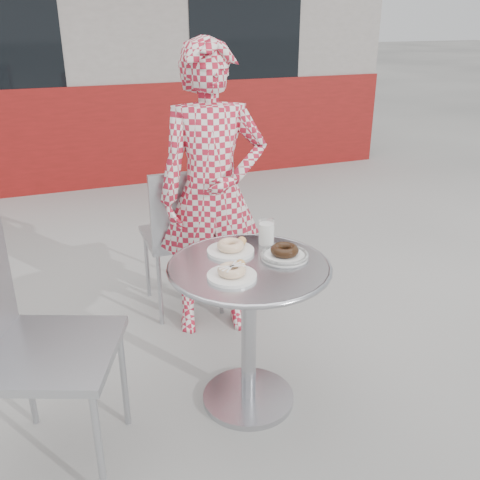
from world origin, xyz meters
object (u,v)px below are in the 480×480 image
object	(u,v)px
seated_person	(213,195)
plate_near	(232,272)
bistro_table	(249,301)
milk_cup	(266,233)
chair_left	(54,396)
chair_far	(183,264)
plate_checker	(284,254)
plate_far	(231,248)

from	to	relation	value
seated_person	plate_near	world-z (taller)	seated_person
bistro_table	milk_cup	xyz separation A→B (m)	(0.15, 0.17, 0.22)
bistro_table	chair_left	size ratio (longest dim) A/B	0.70
plate_near	milk_cup	distance (m)	0.36
bistro_table	chair_left	world-z (taller)	chair_left
chair_far	milk_cup	distance (m)	0.92
plate_checker	chair_left	bearing A→B (deg)	-176.07
plate_near	milk_cup	world-z (taller)	milk_cup
bistro_table	chair_far	xyz separation A→B (m)	(-0.03, 0.94, -0.24)
plate_far	plate_checker	distance (m)	0.23
plate_checker	milk_cup	world-z (taller)	milk_cup
bistro_table	plate_checker	world-z (taller)	plate_checker
plate_far	milk_cup	bearing A→B (deg)	8.68
chair_far	chair_left	bearing A→B (deg)	52.89
bistro_table	seated_person	size ratio (longest dim) A/B	0.45
plate_far	plate_checker	xyz separation A→B (m)	(0.19, -0.13, -0.00)
plate_far	plate_checker	bearing A→B (deg)	-34.77
chair_left	seated_person	bearing A→B (deg)	-28.30
chair_far	plate_checker	distance (m)	1.04
plate_near	bistro_table	bearing A→B (deg)	37.40
chair_left	plate_far	distance (m)	0.90
bistro_table	plate_checker	distance (m)	0.25
chair_left	chair_far	bearing A→B (deg)	-16.10
chair_left	plate_far	world-z (taller)	chair_left
chair_left	plate_far	xyz separation A→B (m)	(0.78, 0.20, 0.40)
plate_checker	bistro_table	bearing A→B (deg)	-175.35
seated_person	milk_cup	distance (m)	0.52
plate_near	chair_left	bearing A→B (deg)	177.93
chair_left	bistro_table	bearing A→B (deg)	-64.18
chair_left	milk_cup	bearing A→B (deg)	-54.82
seated_person	plate_far	bearing A→B (deg)	-89.98
chair_far	plate_far	bearing A→B (deg)	91.32
chair_far	plate_far	world-z (taller)	chair_far
bistro_table	chair_left	distance (m)	0.84
milk_cup	seated_person	bearing A→B (deg)	98.45
bistro_table	chair_left	bearing A→B (deg)	-176.22
bistro_table	plate_far	bearing A→B (deg)	99.44
plate_checker	milk_cup	bearing A→B (deg)	94.66
bistro_table	milk_cup	size ratio (longest dim) A/B	5.97
bistro_table	plate_far	world-z (taller)	plate_far
plate_near	plate_checker	world-z (taller)	plate_checker
plate_far	milk_cup	size ratio (longest dim) A/B	1.76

